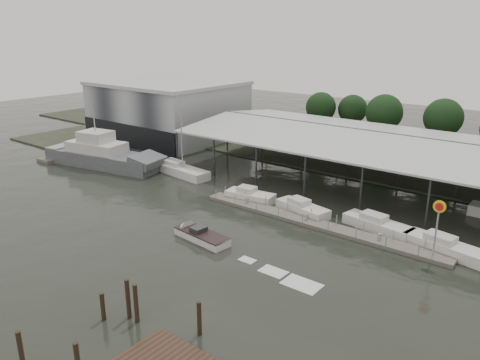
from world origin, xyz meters
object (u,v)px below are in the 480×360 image
Objects in this scene: shell_fuel_sign at (438,218)px; white_sailboat at (180,170)px; speedboat_underway at (198,235)px; grey_trawler at (104,156)px.

shell_fuel_sign is 36.47m from white_sailboat.
shell_fuel_sign is at bearing -147.49° from speedboat_underway.
grey_trawler is 30.45m from speedboat_underway.
shell_fuel_sign is at bearing -0.13° from white_sailboat.
grey_trawler is (-48.14, 0.10, -2.35)m from shell_fuel_sign.
white_sailboat is at bearing 173.59° from shell_fuel_sign.
shell_fuel_sign is at bearing -10.99° from grey_trawler.
shell_fuel_sign reaches higher than speedboat_underway.
grey_trawler is 1.14× the size of speedboat_underway.
grey_trawler reaches higher than speedboat_underway.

